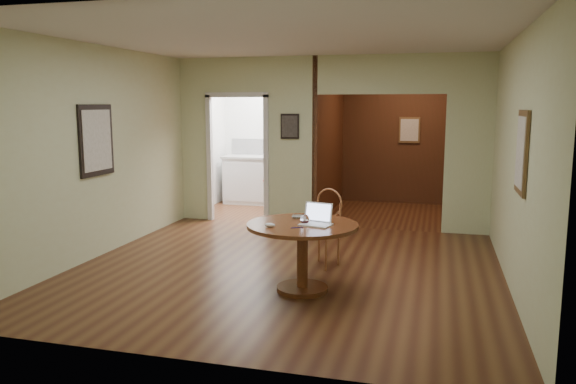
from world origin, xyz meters
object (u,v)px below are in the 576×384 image
(dining_table, at_px, (302,241))
(open_laptop, at_px, (317,218))
(chair, at_px, (325,223))
(closed_laptop, at_px, (307,218))

(dining_table, distance_m, open_laptop, 0.29)
(open_laptop, bearing_deg, chair, 109.02)
(chair, xyz_separation_m, open_laptop, (0.11, -1.00, 0.26))
(chair, bearing_deg, open_laptop, -62.26)
(open_laptop, distance_m, closed_laptop, 0.29)
(dining_table, bearing_deg, open_laptop, 5.19)
(dining_table, height_order, closed_laptop, closed_laptop)
(chair, relative_size, open_laptop, 2.72)
(dining_table, xyz_separation_m, chair, (0.04, 1.01, -0.01))
(dining_table, xyz_separation_m, closed_laptop, (-0.01, 0.25, 0.20))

